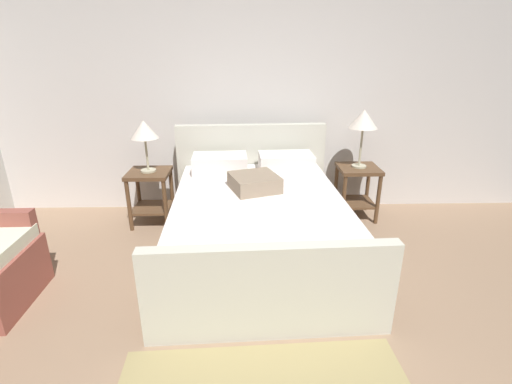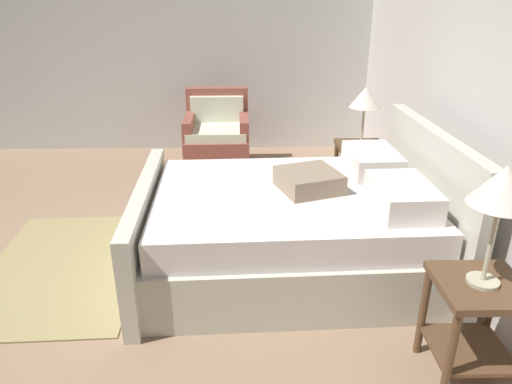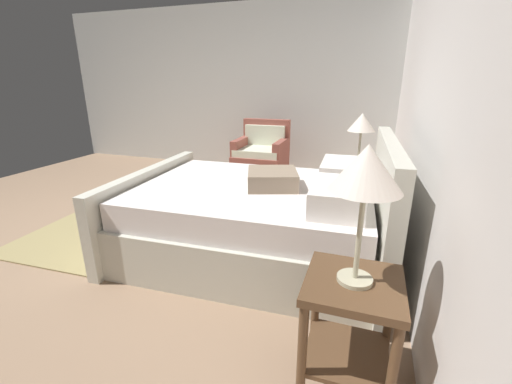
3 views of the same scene
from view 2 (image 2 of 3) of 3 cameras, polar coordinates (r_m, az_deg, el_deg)
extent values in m
cube|color=#93755B|center=(3.78, -22.59, -10.28)|extent=(6.34, 5.81, 0.02)
cube|color=silver|center=(3.39, 27.29, 9.69)|extent=(6.46, 0.12, 2.64)
cube|color=silver|center=(6.34, -14.28, 16.70)|extent=(0.12, 5.93, 2.64)
cube|color=beige|center=(3.62, 3.74, -6.02)|extent=(1.62, 2.03, 0.40)
cube|color=beige|center=(3.75, 19.75, -0.84)|extent=(1.66, 0.17, 1.05)
cube|color=beige|center=(3.58, -12.89, -4.36)|extent=(1.66, 0.17, 0.69)
cube|color=white|center=(3.48, 3.87, -1.56)|extent=(1.54, 1.97, 0.22)
cube|color=white|center=(3.87, 13.70, 3.60)|extent=(0.57, 0.38, 0.18)
cube|color=white|center=(3.26, 17.09, -0.52)|extent=(0.57, 0.38, 0.18)
cube|color=gray|center=(3.45, 6.33, 1.39)|extent=(0.51, 0.51, 0.14)
cube|color=brown|center=(2.70, 25.36, -10.14)|extent=(0.44, 0.44, 0.04)
cube|color=brown|center=(2.93, 23.98, -16.74)|extent=(0.40, 0.40, 0.02)
cylinder|color=brown|center=(2.94, 19.35, -13.36)|extent=(0.04, 0.04, 0.56)
cylinder|color=brown|center=(2.66, 22.13, -18.11)|extent=(0.04, 0.04, 0.56)
cylinder|color=brown|center=(3.08, 26.14, -12.65)|extent=(0.04, 0.04, 0.56)
cylinder|color=#B7B293|center=(2.69, 25.47, -9.60)|extent=(0.16, 0.16, 0.02)
cylinder|color=#B7B293|center=(2.59, 26.29, -5.53)|extent=(0.02, 0.02, 0.41)
cone|color=silver|center=(2.47, 27.52, 0.72)|extent=(0.30, 0.30, 0.20)
cube|color=brown|center=(4.64, 12.43, 5.30)|extent=(0.44, 0.44, 0.04)
cube|color=brown|center=(4.78, 12.02, 0.74)|extent=(0.40, 0.40, 0.02)
cylinder|color=brown|center=(4.87, 9.47, 2.66)|extent=(0.04, 0.04, 0.56)
cylinder|color=brown|center=(4.53, 10.29, 0.97)|extent=(0.04, 0.04, 0.56)
cylinder|color=brown|center=(4.96, 13.79, 2.66)|extent=(0.04, 0.04, 0.56)
cylinder|color=brown|center=(4.62, 14.92, 0.99)|extent=(0.04, 0.04, 0.56)
cylinder|color=#B7B293|center=(4.63, 12.46, 5.65)|extent=(0.16, 0.16, 0.02)
cylinder|color=#B7B293|center=(4.58, 12.66, 7.80)|extent=(0.02, 0.02, 0.34)
cone|color=silver|center=(4.52, 12.95, 11.01)|extent=(0.28, 0.28, 0.19)
cube|color=#944D41|center=(5.55, -4.62, 4.72)|extent=(0.73, 0.73, 0.42)
cube|color=silver|center=(5.48, -4.70, 7.30)|extent=(0.67, 0.67, 0.10)
cube|color=#944D41|center=(5.73, -4.64, 9.98)|extent=(0.13, 0.72, 0.48)
cube|color=silver|center=(5.65, -4.67, 9.53)|extent=(0.11, 0.61, 0.36)
cube|color=#944D41|center=(5.48, -7.99, 7.83)|extent=(0.65, 0.11, 0.22)
cube|color=#944D41|center=(5.46, -1.44, 7.96)|extent=(0.65, 0.11, 0.22)
cube|color=#9D8C5B|center=(3.96, -21.90, -8.30)|extent=(1.74, 1.20, 0.01)
camera|label=1|loc=(4.26, -43.33, 15.33)|focal=26.22mm
camera|label=3|loc=(1.42, 56.42, -8.35)|focal=23.46mm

